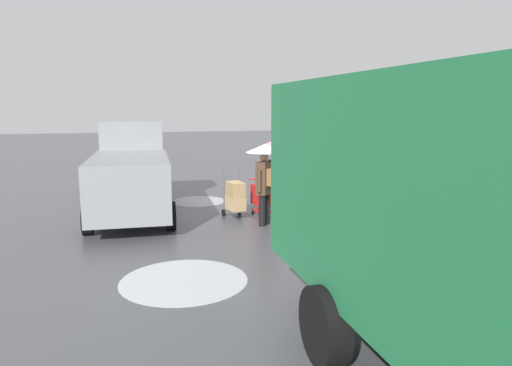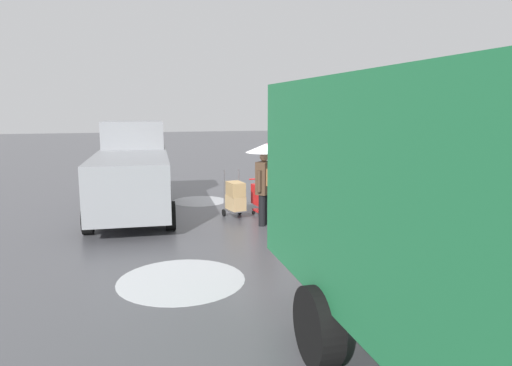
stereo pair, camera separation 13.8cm
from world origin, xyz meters
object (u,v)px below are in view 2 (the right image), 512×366
Objects in this scene: pedestrian_pink_side at (313,161)px; street_lamp at (415,135)px; pedestrian_white_side at (265,165)px; pedestrian_black_side at (280,155)px; shopping_cart_vendor at (264,196)px; hand_dolly_boxes at (235,197)px; pedestrian_far_side at (311,156)px; cargo_van_parked_right at (132,174)px.

street_lamp is (-1.87, 1.96, 0.80)m from pedestrian_pink_side.
pedestrian_pink_side is 1.00× the size of pedestrian_white_side.
pedestrian_black_side is at bearing -56.49° from street_lamp.
pedestrian_pink_side is (-1.27, 0.38, 1.00)m from shopping_cart_vendor.
pedestrian_black_side reaches higher than hand_dolly_boxes.
pedestrian_black_side reaches higher than shopping_cart_vendor.
shopping_cart_vendor is 0.77× the size of hand_dolly_boxes.
hand_dolly_boxes is 2.35m from pedestrian_pink_side.
hand_dolly_boxes is 0.61× the size of pedestrian_far_side.
pedestrian_far_side is at bearing -62.48° from street_lamp.
pedestrian_far_side is (-5.18, 0.43, 0.41)m from cargo_van_parked_right.
cargo_van_parked_right is at bearing -4.76° from pedestrian_far_side.
street_lamp is at bearing 157.62° from pedestrian_white_side.
cargo_van_parked_right reaches higher than pedestrian_black_side.
hand_dolly_boxes is at bearing 36.30° from pedestrian_black_side.
pedestrian_black_side is 4.31m from street_lamp.
pedestrian_black_side is 1.00× the size of pedestrian_white_side.
shopping_cart_vendor is 0.83m from hand_dolly_boxes.
shopping_cart_vendor is 0.47× the size of pedestrian_white_side.
pedestrian_black_side is 1.00× the size of pedestrian_far_side.
pedestrian_white_side is at bearing 149.18° from cargo_van_parked_right.
pedestrian_black_side is (-0.81, -1.19, 1.02)m from shopping_cart_vendor.
pedestrian_white_side is (0.23, 0.95, 1.00)m from shopping_cart_vendor.
pedestrian_white_side is (-3.35, 2.00, 0.39)m from cargo_van_parked_right.
street_lamp is at bearing 123.51° from pedestrian_black_side.
street_lamp is at bearing 117.52° from pedestrian_far_side.
cargo_van_parked_right is 3.78m from shopping_cart_vendor.
cargo_van_parked_right reaches higher than pedestrian_pink_side.
cargo_van_parked_right is 4.41m from pedestrian_black_side.
shopping_cart_vendor is at bearing 20.95° from pedestrian_far_side.
pedestrian_far_side is 0.56× the size of street_lamp.
street_lamp is (-1.54, 2.96, 0.79)m from pedestrian_far_side.
pedestrian_far_side reaches higher than shopping_cart_vendor.
shopping_cart_vendor is at bearing 163.69° from cargo_van_parked_right.
shopping_cart_vendor is 0.47× the size of pedestrian_black_side.
pedestrian_pink_side is at bearing 163.18° from shopping_cart_vendor.
pedestrian_pink_side is 2.82m from street_lamp.
pedestrian_white_side and pedestrian_far_side have the same top height.
street_lamp is (-2.34, 3.53, 0.79)m from pedestrian_black_side.
shopping_cart_vendor is at bearing -16.82° from pedestrian_pink_side.
cargo_van_parked_right is at bearing 1.91° from pedestrian_black_side.
pedestrian_pink_side reaches higher than hand_dolly_boxes.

